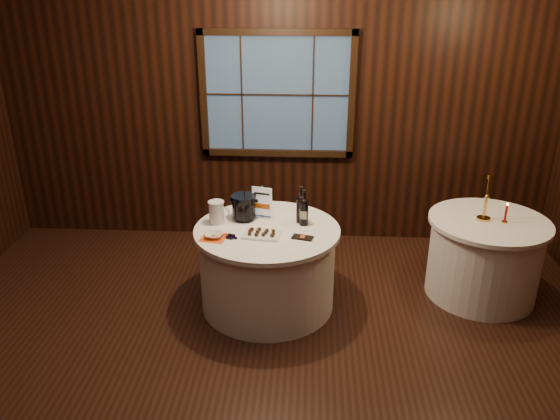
# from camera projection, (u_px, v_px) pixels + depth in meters

# --- Properties ---
(ground) EXTENTS (6.00, 6.00, 0.00)m
(ground) POSITION_uv_depth(u_px,v_px,m) (258.00, 376.00, 4.14)
(ground) COLOR black
(ground) RESTS_ON ground
(back_wall) EXTENTS (6.00, 0.10, 3.00)m
(back_wall) POSITION_uv_depth(u_px,v_px,m) (277.00, 104.00, 5.82)
(back_wall) COLOR black
(back_wall) RESTS_ON ground
(main_table) EXTENTS (1.28, 1.28, 0.77)m
(main_table) POSITION_uv_depth(u_px,v_px,m) (267.00, 267.00, 4.91)
(main_table) COLOR white
(main_table) RESTS_ON ground
(side_table) EXTENTS (1.08, 1.08, 0.77)m
(side_table) POSITION_uv_depth(u_px,v_px,m) (484.00, 257.00, 5.08)
(side_table) COLOR white
(side_table) RESTS_ON ground
(sign_stand) EXTENTS (0.18, 0.13, 0.31)m
(sign_stand) POSITION_uv_depth(u_px,v_px,m) (262.00, 207.00, 4.94)
(sign_stand) COLOR #B0AFB6
(sign_stand) RESTS_ON main_table
(port_bottle_left) EXTENTS (0.08, 0.09, 0.34)m
(port_bottle_left) POSITION_uv_depth(u_px,v_px,m) (301.00, 207.00, 4.83)
(port_bottle_left) COLOR black
(port_bottle_left) RESTS_ON main_table
(port_bottle_right) EXTENTS (0.08, 0.08, 0.33)m
(port_bottle_right) POSITION_uv_depth(u_px,v_px,m) (304.00, 210.00, 4.78)
(port_bottle_right) COLOR black
(port_bottle_right) RESTS_ON main_table
(ice_bucket) EXTENTS (0.23, 0.23, 0.23)m
(ice_bucket) POSITION_uv_depth(u_px,v_px,m) (244.00, 207.00, 4.89)
(ice_bucket) COLOR black
(ice_bucket) RESTS_ON main_table
(chocolate_plate) EXTENTS (0.34, 0.25, 0.05)m
(chocolate_plate) POSITION_uv_depth(u_px,v_px,m) (262.00, 234.00, 4.62)
(chocolate_plate) COLOR white
(chocolate_plate) RESTS_ON main_table
(chocolate_box) EXTENTS (0.19, 0.13, 0.01)m
(chocolate_box) POSITION_uv_depth(u_px,v_px,m) (303.00, 237.00, 4.58)
(chocolate_box) COLOR black
(chocolate_box) RESTS_ON main_table
(grape_bunch) EXTENTS (0.16, 0.09, 0.04)m
(grape_bunch) POSITION_uv_depth(u_px,v_px,m) (232.00, 236.00, 4.58)
(grape_bunch) COLOR black
(grape_bunch) RESTS_ON main_table
(glass_pitcher) EXTENTS (0.19, 0.14, 0.21)m
(glass_pitcher) POSITION_uv_depth(u_px,v_px,m) (217.00, 212.00, 4.82)
(glass_pitcher) COLOR silver
(glass_pitcher) RESTS_ON main_table
(orange_napkin) EXTENTS (0.24, 0.24, 0.00)m
(orange_napkin) POSITION_uv_depth(u_px,v_px,m) (214.00, 237.00, 4.59)
(orange_napkin) COLOR #F05414
(orange_napkin) RESTS_ON main_table
(cracker_bowl) EXTENTS (0.15, 0.15, 0.04)m
(cracker_bowl) POSITION_uv_depth(u_px,v_px,m) (214.00, 235.00, 4.58)
(cracker_bowl) COLOR white
(cracker_bowl) RESTS_ON orange_napkin
(brass_candlestick) EXTENTS (0.12, 0.12, 0.43)m
(brass_candlestick) POSITION_uv_depth(u_px,v_px,m) (486.00, 204.00, 4.87)
(brass_candlestick) COLOR gold
(brass_candlestick) RESTS_ON side_table
(red_candle) EXTENTS (0.05, 0.05, 0.19)m
(red_candle) POSITION_uv_depth(u_px,v_px,m) (506.00, 215.00, 4.84)
(red_candle) COLOR gold
(red_candle) RESTS_ON side_table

